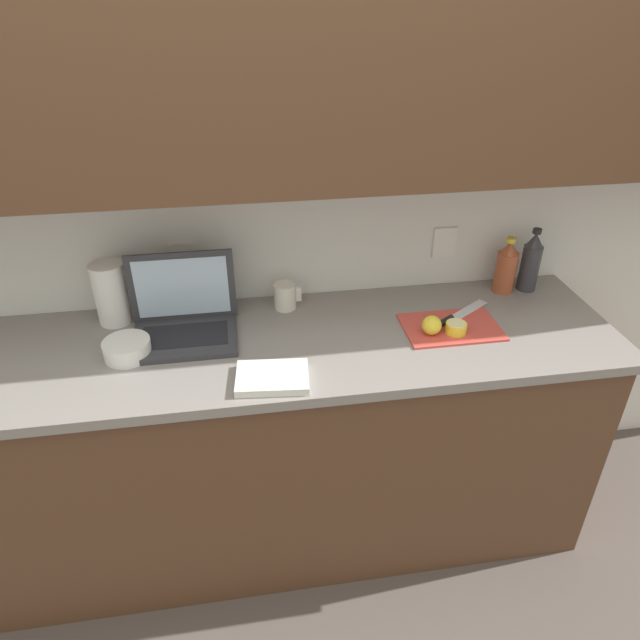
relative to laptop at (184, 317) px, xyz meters
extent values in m
plane|color=#564C47|center=(0.26, -0.10, -1.00)|extent=(12.00, 12.00, 0.00)
cube|color=white|center=(0.26, 0.25, 0.30)|extent=(5.20, 0.06, 2.60)
cube|color=white|center=(0.00, 0.21, 0.12)|extent=(0.09, 0.01, 0.12)
cube|color=white|center=(0.99, 0.21, 0.12)|extent=(0.09, 0.01, 0.12)
cube|color=brown|center=(0.26, 0.06, 0.77)|extent=(4.42, 0.32, 0.70)
cube|color=brown|center=(0.26, -0.10, -0.55)|extent=(2.37, 0.60, 0.90)
cube|color=gray|center=(0.26, -0.10, -0.08)|extent=(2.45, 0.64, 0.03)
cube|color=#333338|center=(0.00, -0.05, -0.05)|extent=(0.35, 0.26, 0.02)
cube|color=black|center=(0.00, -0.05, -0.04)|extent=(0.29, 0.15, 0.00)
cube|color=#333338|center=(0.00, 0.07, 0.08)|extent=(0.36, 0.01, 0.26)
cube|color=silver|center=(0.00, 0.07, 0.08)|extent=(0.31, 0.01, 0.21)
cube|color=#D1473D|center=(0.92, -0.11, -0.06)|extent=(0.33, 0.22, 0.01)
cube|color=silver|center=(1.01, -0.02, -0.05)|extent=(0.19, 0.14, 0.00)
cylinder|color=black|center=(0.88, -0.11, -0.04)|extent=(0.10, 0.08, 0.02)
cylinder|color=yellow|center=(0.92, -0.15, -0.04)|extent=(0.07, 0.07, 0.04)
cylinder|color=#F4EAA3|center=(0.92, -0.15, -0.02)|extent=(0.06, 0.06, 0.00)
sphere|color=yellow|center=(0.83, -0.15, -0.02)|extent=(0.07, 0.07, 0.07)
cylinder|color=#A34C2D|center=(1.21, 0.12, 0.02)|extent=(0.08, 0.08, 0.16)
cone|color=#A34C2D|center=(1.21, 0.12, 0.12)|extent=(0.07, 0.07, 0.04)
cylinder|color=gold|center=(1.21, 0.12, 0.15)|extent=(0.04, 0.04, 0.02)
cylinder|color=#333338|center=(1.31, 0.12, 0.03)|extent=(0.07, 0.07, 0.18)
cone|color=#333338|center=(1.31, 0.12, 0.14)|extent=(0.07, 0.07, 0.05)
cylinder|color=black|center=(1.31, 0.12, 0.18)|extent=(0.03, 0.03, 0.02)
cylinder|color=silver|center=(0.36, 0.12, -0.02)|extent=(0.08, 0.08, 0.10)
cube|color=silver|center=(0.41, 0.12, -0.01)|extent=(0.02, 0.01, 0.05)
cylinder|color=white|center=(-0.18, -0.11, -0.03)|extent=(0.15, 0.15, 0.06)
cylinder|color=white|center=(-0.25, 0.12, 0.05)|extent=(0.12, 0.12, 0.22)
cube|color=silver|center=(0.27, -0.32, -0.05)|extent=(0.23, 0.18, 0.02)
camera|label=1|loc=(0.20, -1.71, 1.00)|focal=32.00mm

